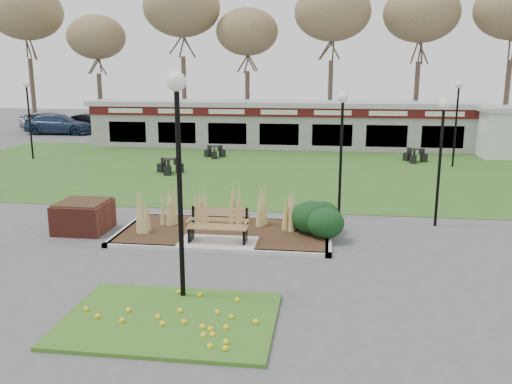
# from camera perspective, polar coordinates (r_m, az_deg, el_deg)

# --- Properties ---
(ground) EXTENTS (100.00, 100.00, 0.00)m
(ground) POSITION_cam_1_polar(r_m,az_deg,el_deg) (15.34, -4.12, -5.83)
(ground) COLOR #515154
(ground) RESTS_ON ground
(lawn) EXTENTS (34.00, 16.00, 0.02)m
(lawn) POSITION_cam_1_polar(r_m,az_deg,el_deg) (26.84, 1.11, 2.35)
(lawn) COLOR #305E1D
(lawn) RESTS_ON ground
(flower_bed) EXTENTS (4.20, 3.00, 0.16)m
(flower_bed) POSITION_cam_1_polar(r_m,az_deg,el_deg) (11.19, -9.06, -12.95)
(flower_bed) COLOR #3E6A1E
(flower_bed) RESTS_ON ground
(planting_bed) EXTENTS (6.75, 3.40, 1.27)m
(planting_bed) POSITION_cam_1_polar(r_m,az_deg,el_deg) (16.31, 1.23, -3.31)
(planting_bed) COLOR #342114
(planting_bed) RESTS_ON ground
(park_bench) EXTENTS (1.70, 0.66, 0.93)m
(park_bench) POSITION_cam_1_polar(r_m,az_deg,el_deg) (15.40, -3.97, -3.47)
(park_bench) COLOR olive
(park_bench) RESTS_ON ground
(brick_planter) EXTENTS (1.50, 1.50, 0.95)m
(brick_planter) POSITION_cam_1_polar(r_m,az_deg,el_deg) (17.51, -17.71, -2.43)
(brick_planter) COLOR maroon
(brick_planter) RESTS_ON ground
(food_pavilion) EXTENTS (24.60, 3.40, 2.90)m
(food_pavilion) POSITION_cam_1_polar(r_m,az_deg,el_deg) (34.48, 2.67, 7.15)
(food_pavilion) COLOR gray
(food_pavilion) RESTS_ON ground
(tree_backdrop) EXTENTS (47.24, 5.24, 10.36)m
(tree_backdrop) POSITION_cam_1_polar(r_m,az_deg,el_deg) (42.46, 3.79, 17.51)
(tree_backdrop) COLOR #47382B
(tree_backdrop) RESTS_ON ground
(lamp_post_near_left) EXTENTS (0.40, 0.40, 4.86)m
(lamp_post_near_left) POSITION_cam_1_polar(r_m,az_deg,el_deg) (11.23, -8.21, 5.73)
(lamp_post_near_left) COLOR black
(lamp_post_near_left) RESTS_ON ground
(lamp_post_near_right) EXTENTS (0.35, 0.35, 4.17)m
(lamp_post_near_right) POSITION_cam_1_polar(r_m,az_deg,el_deg) (18.05, 9.03, 6.76)
(lamp_post_near_right) COLOR black
(lamp_post_near_right) RESTS_ON ground
(lamp_post_mid_right) EXTENTS (0.33, 0.33, 4.01)m
(lamp_post_mid_right) POSITION_cam_1_polar(r_m,az_deg,el_deg) (17.73, 18.98, 5.74)
(lamp_post_mid_right) COLOR black
(lamp_post_mid_right) RESTS_ON ground
(lamp_post_far_right) EXTENTS (0.36, 0.36, 4.31)m
(lamp_post_far_right) POSITION_cam_1_polar(r_m,az_deg,el_deg) (29.07, 20.44, 8.59)
(lamp_post_far_right) COLOR black
(lamp_post_far_right) RESTS_ON ground
(lamp_post_far_left) EXTENTS (0.35, 0.35, 4.27)m
(lamp_post_far_left) POSITION_cam_1_polar(r_m,az_deg,el_deg) (32.14, -22.88, 8.67)
(lamp_post_far_left) COLOR black
(lamp_post_far_left) RESTS_ON ground
(bistro_set_a) EXTENTS (1.31, 1.20, 0.70)m
(bistro_set_a) POSITION_cam_1_polar(r_m,az_deg,el_deg) (26.21, -9.09, 2.48)
(bistro_set_a) COLOR black
(bistro_set_a) RESTS_ON ground
(bistro_set_b) EXTENTS (1.21, 1.14, 0.65)m
(bistro_set_b) POSITION_cam_1_polar(r_m,az_deg,el_deg) (30.59, -4.37, 4.05)
(bistro_set_b) COLOR black
(bistro_set_b) RESTS_ON ground
(bistro_set_d) EXTENTS (1.26, 1.28, 0.70)m
(bistro_set_d) POSITION_cam_1_polar(r_m,az_deg,el_deg) (30.25, 16.36, 3.50)
(bistro_set_d) COLOR black
(bistro_set_d) RESTS_ON ground
(car_silver) EXTENTS (4.95, 2.33, 1.64)m
(car_silver) POSITION_cam_1_polar(r_m,az_deg,el_deg) (47.02, -20.72, 7.07)
(car_silver) COLOR #A5A5AA
(car_silver) RESTS_ON ground
(car_black) EXTENTS (4.29, 1.89, 1.37)m
(car_black) POSITION_cam_1_polar(r_m,az_deg,el_deg) (45.58, -17.06, 7.00)
(car_black) COLOR black
(car_black) RESTS_ON ground
(car_blue) EXTENTS (5.28, 2.24, 1.52)m
(car_blue) POSITION_cam_1_polar(r_m,az_deg,el_deg) (44.24, -19.96, 6.73)
(car_blue) COLOR navy
(car_blue) RESTS_ON ground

